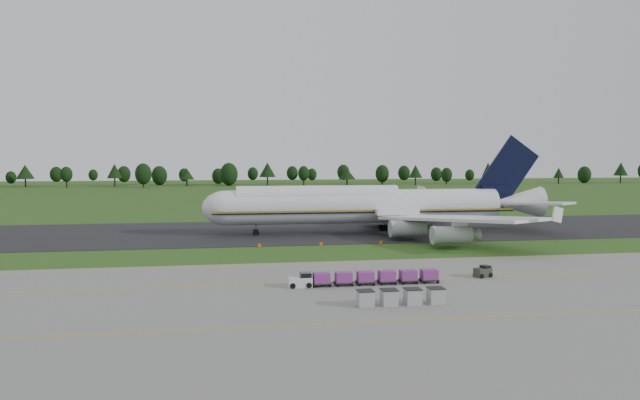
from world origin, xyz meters
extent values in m
plane|color=#264915|center=(0.00, 0.00, 0.00)|extent=(600.00, 600.00, 0.00)
cube|color=slate|center=(0.00, -34.00, 0.03)|extent=(300.00, 52.00, 0.06)
cube|color=black|center=(0.00, 28.00, 0.04)|extent=(300.00, 40.00, 0.08)
cube|color=#CA930B|center=(0.00, -22.00, 0.07)|extent=(300.00, 0.25, 0.01)
cube|color=#CA930B|center=(0.00, -40.00, 0.07)|extent=(300.00, 0.20, 0.01)
cube|color=#CA930B|center=(0.00, -10.00, 0.07)|extent=(120.00, 0.20, 0.01)
cylinder|color=black|center=(-106.18, 227.01, 1.93)|extent=(0.70, 0.70, 3.86)
cone|color=black|center=(-106.18, 227.01, 7.29)|extent=(8.44, 8.44, 6.86)
cylinder|color=black|center=(-85.30, 217.79, 2.04)|extent=(0.70, 0.70, 4.08)
sphere|color=black|center=(-85.30, 217.79, 6.24)|extent=(5.61, 5.61, 5.61)
cylinder|color=black|center=(-64.55, 225.57, 2.01)|extent=(0.70, 0.70, 4.03)
cone|color=black|center=(-64.55, 225.57, 7.61)|extent=(7.29, 7.29, 7.16)
cylinder|color=black|center=(-49.45, 212.09, 2.10)|extent=(0.70, 0.70, 4.20)
sphere|color=black|center=(-49.45, 212.09, 6.42)|extent=(7.74, 7.74, 7.74)
cylinder|color=black|center=(-29.83, 224.58, 1.59)|extent=(0.70, 0.70, 3.18)
cone|color=black|center=(-29.83, 224.58, 6.01)|extent=(7.48, 7.48, 5.65)
cylinder|color=black|center=(-9.05, 223.97, 1.89)|extent=(0.70, 0.70, 3.78)
sphere|color=black|center=(-9.05, 223.97, 5.78)|extent=(8.85, 8.85, 8.85)
cylinder|color=black|center=(10.44, 225.41, 2.10)|extent=(0.70, 0.70, 4.20)
cone|color=black|center=(10.44, 225.41, 7.94)|extent=(8.45, 8.45, 7.47)
cylinder|color=black|center=(27.27, 212.29, 2.08)|extent=(0.70, 0.70, 4.15)
sphere|color=black|center=(27.27, 212.29, 6.34)|extent=(5.62, 5.62, 5.62)
cylinder|color=black|center=(50.45, 218.45, 1.54)|extent=(0.70, 0.70, 3.08)
cone|color=black|center=(50.45, 218.45, 5.82)|extent=(8.71, 8.71, 5.47)
cylinder|color=black|center=(70.28, 223.27, 1.86)|extent=(0.70, 0.70, 3.73)
sphere|color=black|center=(70.28, 223.27, 5.69)|extent=(7.08, 7.08, 7.08)
cylinder|color=black|center=(85.18, 213.52, 1.88)|extent=(0.70, 0.70, 3.76)
cone|color=black|center=(85.18, 213.52, 7.10)|extent=(6.99, 6.99, 6.68)
cylinder|color=black|center=(105.10, 221.76, 1.62)|extent=(0.70, 0.70, 3.24)
sphere|color=black|center=(105.10, 221.76, 4.95)|extent=(5.91, 5.91, 5.91)
cylinder|color=black|center=(125.29, 215.13, 2.09)|extent=(0.70, 0.70, 4.18)
cone|color=black|center=(125.29, 215.13, 7.89)|extent=(6.26, 6.26, 7.42)
cylinder|color=black|center=(141.81, 226.81, 1.96)|extent=(0.70, 0.70, 3.93)
sphere|color=black|center=(141.81, 226.81, 6.00)|extent=(5.50, 5.50, 5.50)
cylinder|color=black|center=(166.60, 216.94, 1.57)|extent=(0.70, 0.70, 3.15)
cone|color=black|center=(166.60, 216.94, 5.94)|extent=(5.50, 5.50, 5.59)
cylinder|color=black|center=(185.19, 222.31, 1.52)|extent=(0.70, 0.70, 3.04)
sphere|color=black|center=(185.19, 222.31, 4.65)|extent=(7.17, 7.17, 7.17)
cylinder|color=black|center=(205.20, 219.37, 2.06)|extent=(0.70, 0.70, 4.13)
cone|color=black|center=(205.20, 219.37, 7.80)|extent=(7.50, 7.50, 7.34)
cylinder|color=silver|center=(12.02, 22.49, 5.18)|extent=(51.88, 7.51, 6.43)
cylinder|color=silver|center=(3.09, 22.68, 6.69)|extent=(30.44, 5.65, 5.01)
sphere|color=silver|center=(-13.86, 23.03, 5.18)|extent=(6.43, 6.43, 6.43)
cone|color=silver|center=(42.80, 21.84, 5.62)|extent=(9.94, 6.31, 6.10)
cube|color=gold|center=(11.95, 19.26, 4.64)|extent=(57.10, 1.25, 0.31)
cube|color=silver|center=(23.66, 5.20, 4.37)|extent=(20.83, 31.29, 0.49)
cube|color=silver|center=(24.38, 39.28, 4.37)|extent=(21.81, 31.07, 0.49)
cylinder|color=#9FA1A7|center=(17.09, 11.14, 2.14)|extent=(6.31, 2.99, 2.86)
cylinder|color=#9FA1A7|center=(21.18, 1.23, 2.14)|extent=(6.31, 2.99, 2.86)
cylinder|color=#9FA1A7|center=(17.56, 33.62, 2.14)|extent=(6.31, 2.99, 2.86)
cylinder|color=#9FA1A7|center=(22.07, 43.34, 2.14)|extent=(6.31, 2.99, 2.86)
cube|color=black|center=(40.58, 21.89, 11.63)|extent=(13.02, 0.76, 14.33)
cube|color=silver|center=(44.00, 15.12, 5.89)|extent=(10.16, 12.48, 0.40)
cube|color=silver|center=(44.28, 28.51, 5.89)|extent=(10.46, 12.40, 0.40)
cylinder|color=slate|center=(-8.50, 22.92, 0.98)|extent=(0.32, 0.32, 1.96)
cylinder|color=black|center=(-8.50, 22.92, 0.58)|extent=(1.18, 0.83, 1.16)
cylinder|color=slate|center=(17.29, 18.36, 0.98)|extent=(0.32, 0.32, 1.96)
cylinder|color=black|center=(17.29, 18.36, 0.58)|extent=(1.18, 0.83, 1.16)
cylinder|color=slate|center=(17.45, 26.39, 0.98)|extent=(0.32, 0.32, 1.96)
cylinder|color=black|center=(17.45, 26.39, 0.58)|extent=(1.18, 0.83, 1.16)
cube|color=silver|center=(-6.63, -24.27, 0.62)|extent=(2.63, 1.42, 1.11)
cylinder|color=black|center=(-7.54, -24.98, 0.36)|extent=(0.61, 0.22, 0.61)
cube|color=black|center=(-4.20, -24.27, 0.41)|extent=(2.02, 1.52, 0.12)
cube|color=#712B71|center=(-4.20, -24.27, 1.02)|extent=(1.82, 1.42, 1.11)
cylinder|color=black|center=(-5.01, -24.98, 0.23)|extent=(0.34, 0.15, 0.34)
cube|color=black|center=(-1.67, -24.27, 0.41)|extent=(2.02, 1.52, 0.12)
cube|color=#712B71|center=(-1.67, -24.27, 1.02)|extent=(1.82, 1.42, 1.11)
cylinder|color=black|center=(-2.48, -24.98, 0.23)|extent=(0.34, 0.15, 0.34)
cube|color=black|center=(0.86, -24.27, 0.41)|extent=(2.02, 1.52, 0.12)
cube|color=#712B71|center=(0.86, -24.27, 1.02)|extent=(1.82, 1.42, 1.11)
cylinder|color=black|center=(0.05, -24.98, 0.23)|extent=(0.34, 0.15, 0.34)
cube|color=black|center=(3.38, -24.27, 0.41)|extent=(2.02, 1.52, 0.12)
cube|color=#712B71|center=(3.38, -24.27, 1.02)|extent=(1.82, 1.42, 1.11)
cylinder|color=black|center=(2.57, -24.98, 0.23)|extent=(0.34, 0.15, 0.34)
cube|color=black|center=(5.91, -24.27, 0.41)|extent=(2.02, 1.52, 0.12)
cube|color=#712B71|center=(5.91, -24.27, 1.02)|extent=(1.82, 1.42, 1.11)
cylinder|color=black|center=(5.10, -24.98, 0.23)|extent=(0.34, 0.15, 0.34)
cube|color=black|center=(8.44, -24.27, 0.41)|extent=(2.02, 1.52, 0.12)
cube|color=#712B71|center=(8.44, -24.27, 1.02)|extent=(1.82, 1.42, 1.11)
cylinder|color=black|center=(7.63, -24.98, 0.23)|extent=(0.34, 0.15, 0.34)
cylinder|color=black|center=(-6.63, -24.27, 0.36)|extent=(0.61, 0.22, 0.61)
cube|color=#2C3324|center=(15.97, -22.19, 0.61)|extent=(2.28, 1.77, 1.10)
cylinder|color=black|center=(15.27, -22.79, 0.34)|extent=(0.56, 0.20, 0.56)
cylinder|color=black|center=(16.67, -21.59, 0.34)|extent=(0.56, 0.20, 0.56)
cube|color=#999999|center=(-1.57, -34.20, 0.81)|extent=(1.51, 1.51, 1.51)
cube|color=black|center=(-1.57, -34.20, 1.61)|extent=(1.60, 1.60, 0.08)
cube|color=#999999|center=(0.83, -34.20, 0.81)|extent=(1.51, 1.51, 1.51)
cube|color=black|center=(0.83, -34.20, 1.61)|extent=(1.60, 1.60, 0.08)
cube|color=#999999|center=(3.23, -34.20, 0.81)|extent=(1.51, 1.51, 1.51)
cube|color=black|center=(3.23, -34.20, 1.61)|extent=(1.60, 1.60, 0.08)
cube|color=#999999|center=(5.63, -34.20, 0.81)|extent=(1.51, 1.51, 1.51)
cube|color=black|center=(5.63, -34.20, 1.61)|extent=(1.60, 1.60, 0.08)
cube|color=#E76307|center=(-8.94, 7.50, 0.30)|extent=(0.50, 0.12, 0.60)
cube|color=black|center=(-8.94, 7.50, 0.02)|extent=(0.30, 0.30, 0.04)
cube|color=#E76307|center=(1.18, 7.50, 0.30)|extent=(0.50, 0.12, 0.60)
cube|color=black|center=(1.18, 7.50, 0.02)|extent=(0.30, 0.30, 0.04)
cube|color=#E76307|center=(11.29, 7.50, 0.30)|extent=(0.50, 0.12, 0.60)
cube|color=black|center=(11.29, 7.50, 0.02)|extent=(0.30, 0.30, 0.04)
camera|label=1|loc=(-15.85, -92.47, 14.63)|focal=35.00mm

